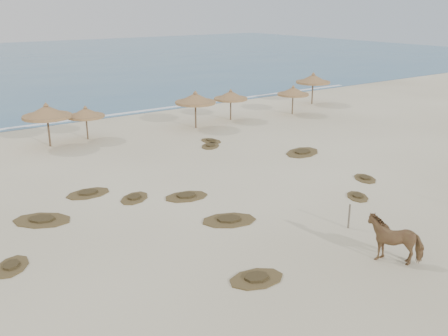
% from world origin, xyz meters
% --- Properties ---
extents(ground, '(160.00, 160.00, 0.00)m').
position_xyz_m(ground, '(0.00, 0.00, 0.00)').
color(ground, beige).
rests_on(ground, ground).
extents(foam_line, '(70.00, 0.60, 0.01)m').
position_xyz_m(foam_line, '(0.00, 26.00, 0.00)').
color(foam_line, white).
rests_on(foam_line, ground).
extents(palapa_2, '(3.58, 3.58, 3.15)m').
position_xyz_m(palapa_2, '(-2.99, 18.74, 2.45)').
color(palapa_2, brown).
rests_on(palapa_2, ground).
extents(palapa_3, '(3.12, 3.12, 2.55)m').
position_xyz_m(palapa_3, '(-0.11, 19.06, 1.98)').
color(palapa_3, brown).
rests_on(palapa_3, ground).
extents(palapa_4, '(3.56, 3.56, 3.06)m').
position_xyz_m(palapa_4, '(8.39, 17.44, 2.38)').
color(palapa_4, brown).
rests_on(palapa_4, ground).
extents(palapa_5, '(3.57, 3.57, 2.72)m').
position_xyz_m(palapa_5, '(12.43, 18.17, 2.11)').
color(palapa_5, brown).
rests_on(palapa_5, ground).
extents(palapa_6, '(3.23, 3.23, 2.67)m').
position_xyz_m(palapa_6, '(18.45, 16.84, 2.07)').
color(palapa_6, brown).
rests_on(palapa_6, ground).
extents(palapa_7, '(4.22, 4.22, 3.18)m').
position_xyz_m(palapa_7, '(23.48, 19.37, 2.46)').
color(palapa_7, brown).
rests_on(palapa_7, ground).
extents(horse, '(2.11, 2.27, 1.81)m').
position_xyz_m(horse, '(3.02, -5.69, 0.90)').
color(horse, olive).
rests_on(horse, ground).
extents(fence_post_near, '(0.09, 0.09, 1.15)m').
position_xyz_m(fence_post_near, '(3.79, -2.72, 0.57)').
color(fence_post_near, '#716555').
rests_on(fence_post_near, ground).
extents(scrub_0, '(2.01, 2.16, 0.16)m').
position_xyz_m(scrub_0, '(-9.50, 2.35, 0.05)').
color(scrub_0, brown).
rests_on(scrub_0, ground).
extents(scrub_1, '(3.23, 3.07, 0.16)m').
position_xyz_m(scrub_1, '(-7.26, 6.06, 0.05)').
color(scrub_1, brown).
rests_on(scrub_1, ground).
extents(scrub_2, '(2.27, 2.15, 0.16)m').
position_xyz_m(scrub_2, '(-2.54, 6.10, 0.05)').
color(scrub_2, brown).
rests_on(scrub_2, ground).
extents(scrub_3, '(2.58, 1.96, 0.16)m').
position_xyz_m(scrub_3, '(-0.22, 4.74, 0.05)').
color(scrub_3, brown).
rests_on(scrub_3, ground).
extents(scrub_4, '(1.78, 2.04, 0.16)m').
position_xyz_m(scrub_4, '(9.66, 1.19, 0.05)').
color(scrub_4, brown).
rests_on(scrub_4, ground).
extents(scrub_5, '(3.35, 2.70, 0.16)m').
position_xyz_m(scrub_5, '(10.43, 7.16, 0.05)').
color(scrub_5, brown).
rests_on(scrub_5, ground).
extents(scrub_7, '(1.41, 1.94, 0.16)m').
position_xyz_m(scrub_7, '(7.04, 13.23, 0.05)').
color(scrub_7, brown).
rests_on(scrub_7, ground).
extents(scrub_9, '(3.02, 2.54, 0.16)m').
position_xyz_m(scrub_9, '(-0.16, 1.02, 0.05)').
color(scrub_9, brown).
rests_on(scrub_9, ground).
extents(scrub_10, '(2.18, 2.15, 0.16)m').
position_xyz_m(scrub_10, '(6.24, 12.12, 0.05)').
color(scrub_10, brown).
rests_on(scrub_10, ground).
extents(scrub_11, '(2.35, 1.75, 0.16)m').
position_xyz_m(scrub_11, '(-2.38, -3.78, 0.05)').
color(scrub_11, brown).
rests_on(scrub_11, ground).
extents(scrub_12, '(1.72, 1.90, 0.16)m').
position_xyz_m(scrub_12, '(7.07, -0.46, 0.05)').
color(scrub_12, brown).
rests_on(scrub_12, ground).
extents(scrub_13, '(2.38, 1.57, 0.16)m').
position_xyz_m(scrub_13, '(-4.25, 8.13, 0.05)').
color(scrub_13, brown).
rests_on(scrub_13, ground).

